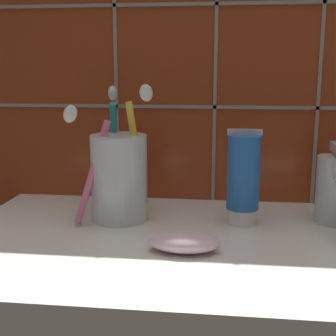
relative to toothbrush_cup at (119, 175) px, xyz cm
name	(u,v)px	position (x,y,z in cm)	size (l,w,h in cm)	color
sink_counter	(197,246)	(10.84, -6.29, -7.05)	(59.53, 35.31, 2.00)	silver
tile_wall_backsplash	(206,71)	(10.85, 11.61, 13.51)	(69.53, 1.72, 43.12)	#933819
toothbrush_cup	(119,175)	(0.00, 0.00, 0.00)	(11.25, 13.99, 18.13)	silver
toothpaste_tube	(243,178)	(16.39, -0.08, 0.09)	(4.40, 4.19, 12.51)	white
soap_bar	(184,242)	(9.66, -10.58, -4.90)	(8.06, 4.33, 2.31)	#DBB2C6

